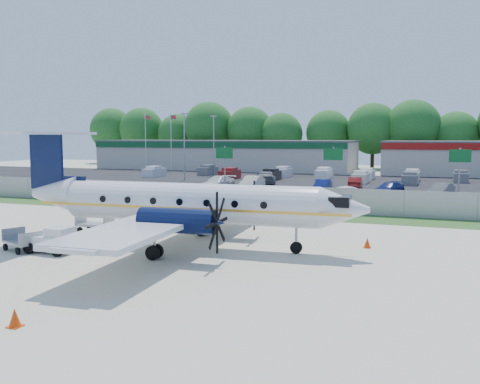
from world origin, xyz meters
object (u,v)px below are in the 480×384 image
(aircraft, at_px, (182,203))
(baggage_cart_near, at_px, (95,224))
(pushback_tug, at_px, (55,240))
(baggage_cart_far, at_px, (22,241))

(aircraft, bearing_deg, baggage_cart_near, 164.13)
(aircraft, height_order, pushback_tug, aircraft)
(aircraft, height_order, baggage_cart_far, aircraft)
(aircraft, relative_size, baggage_cart_far, 8.32)
(baggage_cart_near, bearing_deg, baggage_cart_far, -91.98)
(aircraft, bearing_deg, pushback_tug, -146.51)
(baggage_cart_near, xyz_separation_m, baggage_cart_far, (-0.21, -6.03, 0.00))
(pushback_tug, bearing_deg, baggage_cart_far, -170.01)
(aircraft, bearing_deg, baggage_cart_far, -151.60)
(aircraft, xyz_separation_m, baggage_cart_near, (-7.18, 2.04, -1.90))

